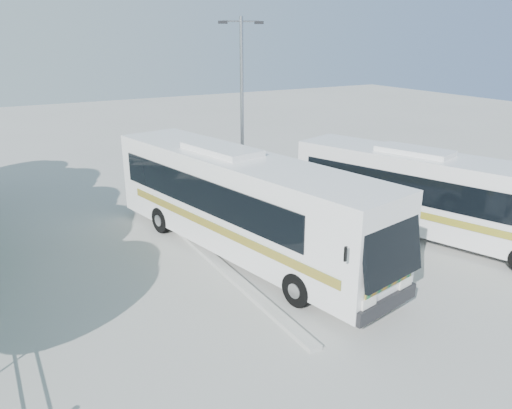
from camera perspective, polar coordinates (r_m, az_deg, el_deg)
ground at (r=19.32m, az=1.91°, el=-5.55°), size 100.00×100.00×0.00m
kerb_divider at (r=19.97m, az=-6.77°, el=-4.60°), size 0.40×16.00×0.15m
coach_main at (r=18.68m, az=-1.75°, el=0.36°), size 5.34×13.79×3.75m
coach_adjacent at (r=21.49m, az=19.73°, el=1.17°), size 6.22×12.31×3.38m
lamppost at (r=24.16m, az=-1.62°, el=11.39°), size 2.14×0.46×8.77m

